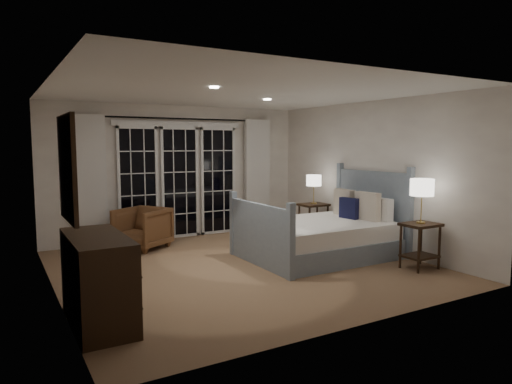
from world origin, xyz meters
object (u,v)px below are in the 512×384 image
nightstand_right (313,215)px  dresser (98,280)px  bed (322,235)px  nightstand_left (420,239)px  lamp_right (314,181)px  lamp_left (422,188)px  armchair (142,228)px

nightstand_right → dresser: bearing=-152.8°
bed → dresser: size_ratio=1.82×
nightstand_left → bed: bearing=120.0°
nightstand_left → lamp_right: lamp_right is taller
nightstand_left → nightstand_right: 2.48m
nightstand_left → dresser: 4.39m
bed → lamp_right: bearing=58.6°
lamp_left → dresser: (-4.39, 0.23, -0.72)m
nightstand_left → lamp_right: size_ratio=1.21×
lamp_right → armchair: 3.23m
bed → nightstand_left: 1.49m
armchair → nightstand_right: bearing=43.0°
nightstand_left → nightstand_right: (-0.01, 2.48, 0.00)m
nightstand_left → armchair: 4.47m
bed → nightstand_right: bearing=58.6°
bed → lamp_right: size_ratio=4.18×
bed → lamp_left: 1.70m
bed → armchair: size_ratio=2.93×
nightstand_right → bed: bearing=-121.4°
bed → lamp_right: (0.73, 1.19, 0.76)m
lamp_left → dresser: lamp_left is taller
bed → nightstand_right: bed is taller
armchair → dresser: size_ratio=0.62×
lamp_left → lamp_right: lamp_left is taller
nightstand_right → nightstand_left: bearing=-89.7°
bed → dresser: bearing=-163.8°
armchair → dresser: bearing=-56.5°
nightstand_right → lamp_right: 0.66m
lamp_left → lamp_right: (-0.01, 2.48, -0.07)m
bed → nightstand_right: size_ratio=3.45×
lamp_right → dresser: 4.96m
nightstand_right → lamp_right: bearing=-90.0°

